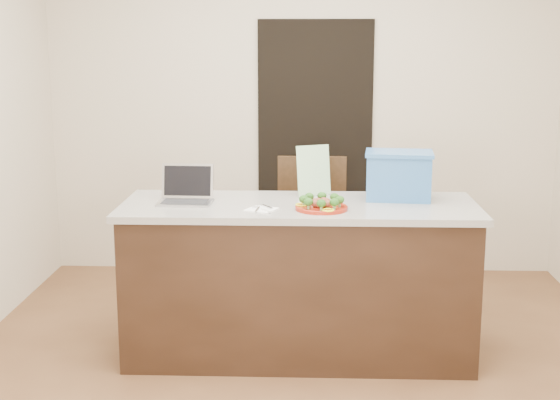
{
  "coord_description": "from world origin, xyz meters",
  "views": [
    {
      "loc": [
        0.06,
        -4.15,
        1.87
      ],
      "look_at": [
        -0.11,
        0.2,
        0.95
      ],
      "focal_mm": 50.0,
      "sensor_mm": 36.0,
      "label": 1
    }
  ],
  "objects_px": {
    "blue_box": "(399,175)",
    "chair": "(312,226)",
    "napkin": "(261,209)",
    "yogurt_bottle": "(335,203)",
    "island": "(299,279)",
    "laptop": "(186,192)",
    "plate": "(322,208)"
  },
  "relations": [
    {
      "from": "blue_box",
      "to": "island",
      "type": "bearing_deg",
      "value": -159.17
    },
    {
      "from": "island",
      "to": "blue_box",
      "type": "distance_m",
      "value": 0.85
    },
    {
      "from": "yogurt_bottle",
      "to": "chair",
      "type": "xyz_separation_m",
      "value": [
        -0.13,
        0.84,
        -0.34
      ]
    },
    {
      "from": "yogurt_bottle",
      "to": "blue_box",
      "type": "height_order",
      "value": "blue_box"
    },
    {
      "from": "island",
      "to": "laptop",
      "type": "distance_m",
      "value": 0.84
    },
    {
      "from": "laptop",
      "to": "chair",
      "type": "distance_m",
      "value": 1.1
    },
    {
      "from": "plate",
      "to": "napkin",
      "type": "relative_size",
      "value": 1.95
    },
    {
      "from": "napkin",
      "to": "laptop",
      "type": "relative_size",
      "value": 0.48
    },
    {
      "from": "chair",
      "to": "laptop",
      "type": "bearing_deg",
      "value": -133.35
    },
    {
      "from": "island",
      "to": "napkin",
      "type": "relative_size",
      "value": 13.64
    },
    {
      "from": "napkin",
      "to": "yogurt_bottle",
      "type": "distance_m",
      "value": 0.42
    },
    {
      "from": "island",
      "to": "napkin",
      "type": "xyz_separation_m",
      "value": [
        -0.21,
        -0.18,
        0.46
      ]
    },
    {
      "from": "blue_box",
      "to": "chair",
      "type": "height_order",
      "value": "blue_box"
    },
    {
      "from": "plate",
      "to": "yogurt_bottle",
      "type": "height_order",
      "value": "yogurt_bottle"
    },
    {
      "from": "yogurt_bottle",
      "to": "laptop",
      "type": "bearing_deg",
      "value": 172.79
    },
    {
      "from": "plate",
      "to": "yogurt_bottle",
      "type": "xyz_separation_m",
      "value": [
        0.07,
        0.07,
        0.01
      ]
    },
    {
      "from": "island",
      "to": "blue_box",
      "type": "relative_size",
      "value": 4.93
    },
    {
      "from": "laptop",
      "to": "blue_box",
      "type": "bearing_deg",
      "value": 8.72
    },
    {
      "from": "island",
      "to": "chair",
      "type": "height_order",
      "value": "chair"
    },
    {
      "from": "laptop",
      "to": "blue_box",
      "type": "xyz_separation_m",
      "value": [
        1.25,
        0.13,
        0.09
      ]
    },
    {
      "from": "napkin",
      "to": "yogurt_bottle",
      "type": "bearing_deg",
      "value": 12.71
    },
    {
      "from": "blue_box",
      "to": "chair",
      "type": "bearing_deg",
      "value": 136.12
    },
    {
      "from": "plate",
      "to": "chair",
      "type": "relative_size",
      "value": 0.28
    },
    {
      "from": "yogurt_bottle",
      "to": "laptop",
      "type": "distance_m",
      "value": 0.87
    },
    {
      "from": "blue_box",
      "to": "chair",
      "type": "relative_size",
      "value": 0.39
    },
    {
      "from": "napkin",
      "to": "chair",
      "type": "distance_m",
      "value": 1.02
    },
    {
      "from": "island",
      "to": "blue_box",
      "type": "height_order",
      "value": "blue_box"
    },
    {
      "from": "yogurt_bottle",
      "to": "napkin",
      "type": "bearing_deg",
      "value": -167.29
    },
    {
      "from": "laptop",
      "to": "chair",
      "type": "xyz_separation_m",
      "value": [
        0.74,
        0.73,
        -0.37
      ]
    },
    {
      "from": "napkin",
      "to": "yogurt_bottle",
      "type": "height_order",
      "value": "yogurt_bottle"
    },
    {
      "from": "plate",
      "to": "laptop",
      "type": "relative_size",
      "value": 0.94
    },
    {
      "from": "island",
      "to": "napkin",
      "type": "bearing_deg",
      "value": -139.96
    }
  ]
}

